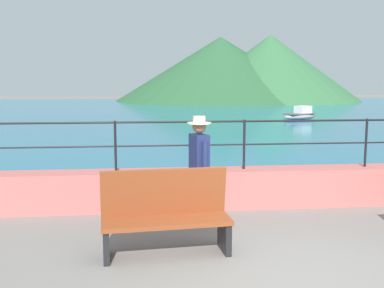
% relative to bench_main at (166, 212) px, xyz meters
% --- Properties ---
extents(ground_plane, '(120.00, 120.00, 0.00)m').
position_rel_bench_main_xyz_m(ground_plane, '(1.52, -1.07, -0.56)').
color(ground_plane, slate).
extents(promenade_wall, '(20.00, 0.56, 0.70)m').
position_rel_bench_main_xyz_m(promenade_wall, '(1.52, 2.13, -0.21)').
color(promenade_wall, '#BC605B').
rests_on(promenade_wall, ground).
extents(railing, '(18.44, 0.04, 0.90)m').
position_rel_bench_main_xyz_m(railing, '(1.52, 2.13, 0.78)').
color(railing, black).
rests_on(railing, promenade_wall).
extents(lake_water, '(64.00, 44.32, 0.06)m').
position_rel_bench_main_xyz_m(lake_water, '(1.52, 24.77, -0.53)').
color(lake_water, '#236B89').
rests_on(lake_water, ground).
extents(hill_main, '(21.86, 21.86, 6.61)m').
position_rel_bench_main_xyz_m(hill_main, '(7.56, 41.93, 2.74)').
color(hill_main, '#285633').
rests_on(hill_main, ground).
extents(hill_secondary, '(18.53, 18.53, 6.77)m').
position_rel_bench_main_xyz_m(hill_secondary, '(12.56, 40.97, 2.83)').
color(hill_secondary, '#33663D').
rests_on(hill_secondary, ground).
extents(bench_main, '(1.74, 0.71, 1.13)m').
position_rel_bench_main_xyz_m(bench_main, '(0.00, 0.00, 0.00)').
color(bench_main, brown).
rests_on(bench_main, ground).
extents(person_walking, '(0.38, 0.55, 1.75)m').
position_rel_bench_main_xyz_m(person_walking, '(0.59, 1.15, 0.42)').
color(person_walking, beige).
rests_on(person_walking, ground).
extents(boat_0, '(2.45, 1.88, 0.76)m').
position_rel_bench_main_xyz_m(boat_0, '(8.34, 18.91, -0.23)').
color(boat_0, gray).
rests_on(boat_0, lake_water).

